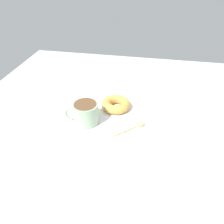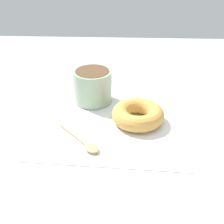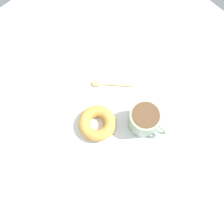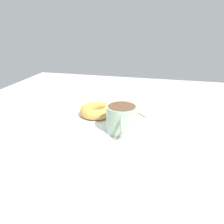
{
  "view_description": "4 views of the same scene",
  "coord_description": "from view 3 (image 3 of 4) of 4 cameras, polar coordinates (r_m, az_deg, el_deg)",
  "views": [
    {
      "loc": [
        -67.71,
        -12.82,
        51.7
      ],
      "look_at": [
        -1.53,
        -0.25,
        2.3
      ],
      "focal_mm": 35.0,
      "sensor_mm": 36.0,
      "label": 1
    },
    {
      "loc": [
        1.05,
        -59.61,
        38.26
      ],
      "look_at": [
        -1.53,
        -0.25,
        2.3
      ],
      "focal_mm": 50.0,
      "sensor_mm": 36.0,
      "label": 2
    },
    {
      "loc": [
        15.76,
        18.34,
        75.8
      ],
      "look_at": [
        -1.53,
        -0.25,
        2.3
      ],
      "focal_mm": 40.0,
      "sensor_mm": 36.0,
      "label": 3
    },
    {
      "loc": [
        -17.88,
        67.1,
        31.47
      ],
      "look_at": [
        -1.53,
        -0.25,
        2.3
      ],
      "focal_mm": 35.0,
      "sensor_mm": 36.0,
      "label": 4
    }
  ],
  "objects": [
    {
      "name": "donut",
      "position": [
        0.77,
        -3.39,
        -2.54
      ],
      "size": [
        11.61,
        11.61,
        3.65
      ],
      "primitive_type": "torus",
      "color": "gold",
      "rests_on": "napkin"
    },
    {
      "name": "ground_plane",
      "position": [
        0.81,
        -0.68,
        -1.59
      ],
      "size": [
        120.0,
        120.0,
        2.0
      ],
      "primitive_type": "cube",
      "color": "#B2BCC6"
    },
    {
      "name": "coffee_cup",
      "position": [
        0.75,
        7.51,
        -1.66
      ],
      "size": [
        9.33,
        12.37,
        8.01
      ],
      "color": "#9EB793",
      "rests_on": "napkin"
    },
    {
      "name": "spoon",
      "position": [
        0.83,
        -2.15,
        6.45
      ],
      "size": [
        10.32,
        11.07,
        0.9
      ],
      "color": "#D8B772",
      "rests_on": "napkin"
    },
    {
      "name": "napkin",
      "position": [
        0.8,
        0.0,
        -0.5
      ],
      "size": [
        34.17,
        34.17,
        0.3
      ],
      "primitive_type": "cube",
      "rotation": [
        0.0,
        0.0,
        -0.05
      ],
      "color": "white",
      "rests_on": "ground_plane"
    }
  ]
}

